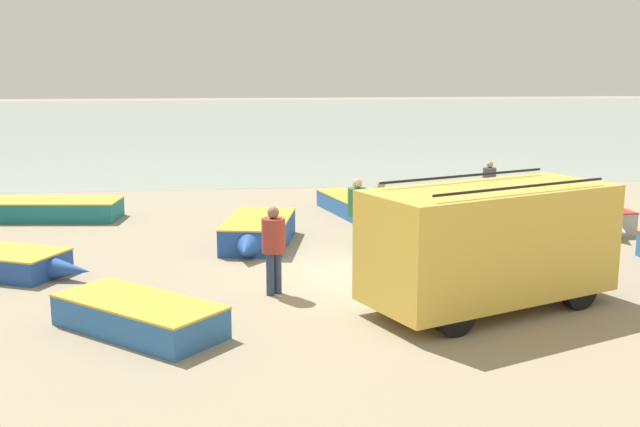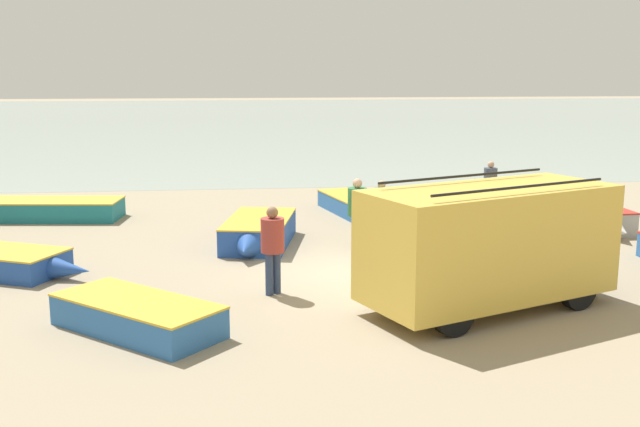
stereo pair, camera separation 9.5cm
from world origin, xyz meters
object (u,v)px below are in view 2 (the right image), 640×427
at_px(fishing_rowboat_4, 43,209).
at_px(fisherman_0, 381,205).
at_px(fishing_rowboat_2, 258,232).
at_px(fisherman_3, 357,208).
at_px(parked_van, 490,243).
at_px(fisherman_2, 273,242).
at_px(fishing_rowboat_5, 362,206).
at_px(fisherman_1, 490,181).
at_px(fishing_rowboat_3, 132,314).
at_px(fishing_rowboat_0, 580,215).

xyz_separation_m(fishing_rowboat_4, fisherman_0, (9.55, -4.03, 0.66)).
xyz_separation_m(fishing_rowboat_2, fisherman_3, (2.43, -0.80, 0.74)).
distance_m(parked_van, fisherman_2, 4.22).
distance_m(fishing_rowboat_5, fisherman_1, 4.16).
relative_size(fishing_rowboat_3, fishing_rowboat_4, 0.65).
bearing_deg(fishing_rowboat_0, fisherman_0, -80.85).
height_order(fishing_rowboat_2, fisherman_3, fisherman_3).
distance_m(parked_van, fishing_rowboat_3, 6.62).
distance_m(parked_van, fishing_rowboat_4, 14.37).
xyz_separation_m(fishing_rowboat_0, fishing_rowboat_3, (-11.72, -7.44, -0.05)).
bearing_deg(fishing_rowboat_5, fisherman_3, -24.24).
bearing_deg(fishing_rowboat_3, fishing_rowboat_4, -27.09).
distance_m(fishing_rowboat_2, fishing_rowboat_3, 6.55).
xyz_separation_m(fisherman_0, fisherman_3, (-0.80, -0.93, 0.12)).
bearing_deg(parked_van, fisherman_3, 87.09).
relative_size(fisherman_1, fisherman_3, 0.88).
xyz_separation_m(fishing_rowboat_4, fisherman_3, (8.75, -4.96, 0.79)).
bearing_deg(fisherman_0, fishing_rowboat_2, 38.10).
height_order(fisherman_2, fisherman_3, fisherman_3).
xyz_separation_m(fishing_rowboat_4, fisherman_1, (13.79, -0.33, 0.66)).
height_order(fishing_rowboat_3, fisherman_1, fisherman_1).
bearing_deg(fisherman_2, fishing_rowboat_5, -54.74).
height_order(parked_van, fisherman_1, parked_van).
bearing_deg(fishing_rowboat_3, parked_van, -134.19).
height_order(parked_van, fishing_rowboat_4, parked_van).
distance_m(fishing_rowboat_2, fisherman_3, 2.66).
bearing_deg(fisherman_2, fisherman_0, -67.89).
distance_m(fisherman_1, fisherman_2, 10.92).
bearing_deg(fisherman_3, parked_van, 128.11).
bearing_deg(fishing_rowboat_2, fishing_rowboat_0, 109.84).
height_order(fishing_rowboat_0, fisherman_0, fisherman_0).
xyz_separation_m(fishing_rowboat_3, fisherman_0, (5.63, 6.22, 0.68)).
bearing_deg(fishing_rowboat_5, parked_van, -8.00).
bearing_deg(fishing_rowboat_4, fishing_rowboat_3, 117.54).
distance_m(fisherman_1, fisherman_3, 6.84).
bearing_deg(fisherman_0, fishing_rowboat_3, 83.78).
xyz_separation_m(parked_van, fisherman_2, (-3.99, 1.37, -0.20)).
bearing_deg(fishing_rowboat_2, fisherman_1, 128.72).
bearing_deg(fisherman_0, fisherman_3, 85.31).
xyz_separation_m(fishing_rowboat_2, fisherman_0, (3.23, 0.12, 0.62)).
bearing_deg(fishing_rowboat_0, fishing_rowboat_2, -83.98).
xyz_separation_m(fishing_rowboat_0, fisherman_2, (-9.17, -5.63, 0.74)).
bearing_deg(fishing_rowboat_3, fisherman_0, -90.17).
bearing_deg(fisherman_1, fisherman_3, 105.46).
distance_m(fishing_rowboat_3, fishing_rowboat_4, 10.97).
height_order(fishing_rowboat_0, fisherman_3, fisherman_3).
bearing_deg(fisherman_2, fishing_rowboat_0, -91.40).
height_order(fishing_rowboat_0, fishing_rowboat_3, fishing_rowboat_0).
bearing_deg(fishing_rowboat_0, fisherman_2, -60.68).
bearing_deg(fishing_rowboat_4, fisherman_2, 134.07).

